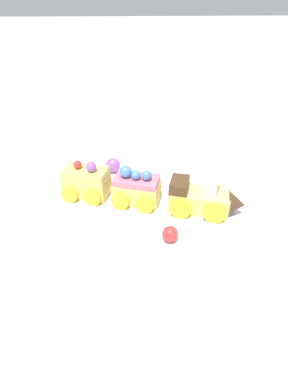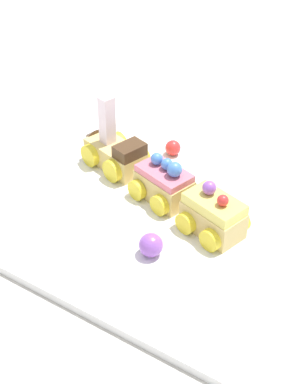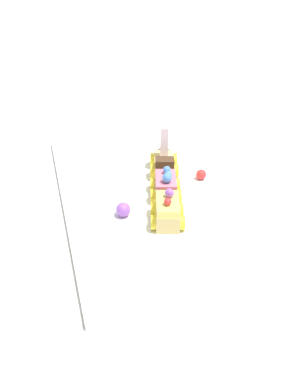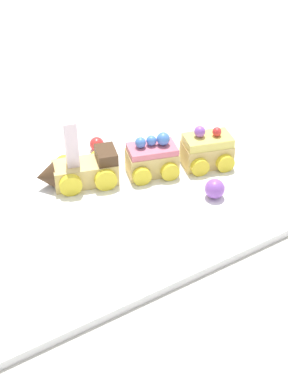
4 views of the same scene
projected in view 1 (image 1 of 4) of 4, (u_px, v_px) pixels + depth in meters
The scene contains 7 objects.
ground_plane at pixel (154, 201), 0.56m from camera, with size 10.00×10.00×0.00m, color beige.
display_board at pixel (154, 199), 0.55m from camera, with size 0.65×0.42×0.01m, color white.
cake_train_locomotive at pixel (204, 198), 0.50m from camera, with size 0.13×0.09×0.11m.
cake_car_strawberry at pixel (136, 189), 0.52m from camera, with size 0.09×0.08×0.07m.
cake_car_lemon at pixel (87, 182), 0.54m from camera, with size 0.09×0.08×0.07m.
gumball_red at pixel (170, 234), 0.44m from camera, with size 0.02×0.02×0.02m, color red.
gumball_purple at pixel (113, 165), 0.61m from camera, with size 0.03×0.03×0.03m, color #9956C6.
Camera 1 is at (-0.05, -0.45, 0.32)m, focal length 28.00 mm.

